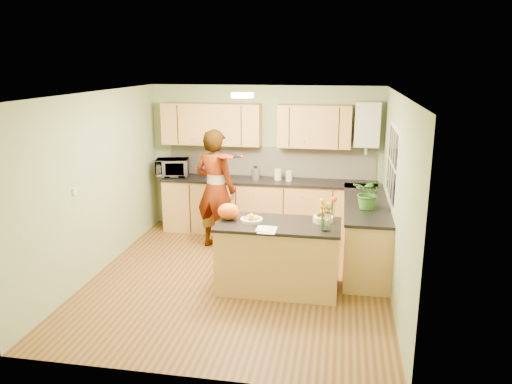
# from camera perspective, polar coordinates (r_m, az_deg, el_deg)

# --- Properties ---
(floor) EXTENTS (4.50, 4.50, 0.00)m
(floor) POSITION_cam_1_polar(r_m,az_deg,el_deg) (6.96, -1.92, -9.82)
(floor) COLOR #513517
(floor) RESTS_ON ground
(ceiling) EXTENTS (4.00, 4.50, 0.02)m
(ceiling) POSITION_cam_1_polar(r_m,az_deg,el_deg) (6.35, -2.12, 11.18)
(ceiling) COLOR white
(ceiling) RESTS_ON wall_back
(wall_back) EXTENTS (4.00, 0.02, 2.50)m
(wall_back) POSITION_cam_1_polar(r_m,az_deg,el_deg) (8.70, 1.04, 3.86)
(wall_back) COLOR #8AA475
(wall_back) RESTS_ON floor
(wall_front) EXTENTS (4.00, 0.02, 2.50)m
(wall_front) POSITION_cam_1_polar(r_m,az_deg,el_deg) (4.47, -7.99, -6.97)
(wall_front) COLOR #8AA475
(wall_front) RESTS_ON floor
(wall_left) EXTENTS (0.02, 4.50, 2.50)m
(wall_left) POSITION_cam_1_polar(r_m,az_deg,el_deg) (7.22, -17.75, 0.87)
(wall_left) COLOR #8AA475
(wall_left) RESTS_ON floor
(wall_right) EXTENTS (0.02, 4.50, 2.50)m
(wall_right) POSITION_cam_1_polar(r_m,az_deg,el_deg) (6.45, 15.67, -0.59)
(wall_right) COLOR #8AA475
(wall_right) RESTS_ON floor
(back_counter) EXTENTS (3.64, 0.62, 0.94)m
(back_counter) POSITION_cam_1_polar(r_m,az_deg,el_deg) (8.58, 1.36, -1.65)
(back_counter) COLOR tan
(back_counter) RESTS_ON floor
(right_counter) EXTENTS (0.62, 2.24, 0.94)m
(right_counter) POSITION_cam_1_polar(r_m,az_deg,el_deg) (7.46, 12.35, -4.56)
(right_counter) COLOR tan
(right_counter) RESTS_ON floor
(splashback) EXTENTS (3.60, 0.02, 0.52)m
(splashback) POSITION_cam_1_polar(r_m,az_deg,el_deg) (8.68, 1.67, 3.50)
(splashback) COLOR beige
(splashback) RESTS_ON back_counter
(upper_cabinets) EXTENTS (3.20, 0.34, 0.70)m
(upper_cabinets) POSITION_cam_1_polar(r_m,az_deg,el_deg) (8.47, -0.31, 7.67)
(upper_cabinets) COLOR tan
(upper_cabinets) RESTS_ON wall_back
(boiler) EXTENTS (0.40, 0.30, 0.86)m
(boiler) POSITION_cam_1_polar(r_m,az_deg,el_deg) (8.35, 12.59, 7.54)
(boiler) COLOR silver
(boiler) RESTS_ON wall_back
(window_right) EXTENTS (0.01, 1.30, 1.05)m
(window_right) POSITION_cam_1_polar(r_m,az_deg,el_deg) (6.96, 15.32, 3.09)
(window_right) COLOR silver
(window_right) RESTS_ON wall_right
(light_switch) EXTENTS (0.02, 0.09, 0.09)m
(light_switch) POSITION_cam_1_polar(r_m,az_deg,el_deg) (6.69, -20.01, 0.06)
(light_switch) COLOR silver
(light_switch) RESTS_ON wall_left
(ceiling_lamp) EXTENTS (0.30, 0.30, 0.07)m
(ceiling_lamp) POSITION_cam_1_polar(r_m,az_deg,el_deg) (6.64, -1.57, 11.01)
(ceiling_lamp) COLOR #FFEABF
(ceiling_lamp) RESTS_ON ceiling
(peninsula_island) EXTENTS (1.57, 0.80, 0.90)m
(peninsula_island) POSITION_cam_1_polar(r_m,az_deg,el_deg) (6.50, 2.57, -7.33)
(peninsula_island) COLOR tan
(peninsula_island) RESTS_ON floor
(fruit_dish) EXTENTS (0.28, 0.28, 0.10)m
(fruit_dish) POSITION_cam_1_polar(r_m,az_deg,el_deg) (6.39, -0.50, -3.06)
(fruit_dish) COLOR beige
(fruit_dish) RESTS_ON peninsula_island
(orange_bowl) EXTENTS (0.25, 0.25, 0.15)m
(orange_bowl) POSITION_cam_1_polar(r_m,az_deg,el_deg) (6.43, 7.66, -2.87)
(orange_bowl) COLOR beige
(orange_bowl) RESTS_ON peninsula_island
(flower_vase) EXTENTS (0.27, 0.27, 0.50)m
(flower_vase) POSITION_cam_1_polar(r_m,az_deg,el_deg) (6.04, 8.09, -1.41)
(flower_vase) COLOR silver
(flower_vase) RESTS_ON peninsula_island
(orange_bag) EXTENTS (0.30, 0.27, 0.21)m
(orange_bag) POSITION_cam_1_polar(r_m,az_deg,el_deg) (6.48, -3.16, -2.22)
(orange_bag) COLOR #F45D14
(orange_bag) RESTS_ON peninsula_island
(papers) EXTENTS (0.21, 0.29, 0.01)m
(papers) POSITION_cam_1_polar(r_m,az_deg,el_deg) (6.08, 1.31, -4.35)
(papers) COLOR white
(papers) RESTS_ON peninsula_island
(violinist) EXTENTS (0.80, 0.65, 1.90)m
(violinist) POSITION_cam_1_polar(r_m,az_deg,el_deg) (7.82, -4.66, 0.30)
(violinist) COLOR #D7A483
(violinist) RESTS_ON floor
(violin) EXTENTS (0.56, 0.49, 0.14)m
(violin) POSITION_cam_1_polar(r_m,az_deg,el_deg) (7.44, -3.68, 4.07)
(violin) COLOR #520A05
(violin) RESTS_ON violinist
(microwave) EXTENTS (0.62, 0.48, 0.30)m
(microwave) POSITION_cam_1_polar(r_m,az_deg,el_deg) (8.82, -9.54, 2.76)
(microwave) COLOR silver
(microwave) RESTS_ON back_counter
(blue_box) EXTENTS (0.34, 0.29, 0.23)m
(blue_box) POSITION_cam_1_polar(r_m,az_deg,el_deg) (8.66, -4.90, 2.43)
(blue_box) COLOR navy
(blue_box) RESTS_ON back_counter
(kettle) EXTENTS (0.15, 0.15, 0.28)m
(kettle) POSITION_cam_1_polar(r_m,az_deg,el_deg) (8.45, -0.05, 2.18)
(kettle) COLOR silver
(kettle) RESTS_ON back_counter
(jar_cream) EXTENTS (0.16, 0.16, 0.19)m
(jar_cream) POSITION_cam_1_polar(r_m,az_deg,el_deg) (8.45, 2.52, 2.02)
(jar_cream) COLOR beige
(jar_cream) RESTS_ON back_counter
(jar_white) EXTENTS (0.14, 0.14, 0.17)m
(jar_white) POSITION_cam_1_polar(r_m,az_deg,el_deg) (8.40, 3.80, 1.86)
(jar_white) COLOR silver
(jar_white) RESTS_ON back_counter
(potted_plant) EXTENTS (0.52, 0.49, 0.45)m
(potted_plant) POSITION_cam_1_polar(r_m,az_deg,el_deg) (6.91, 12.78, -0.10)
(potted_plant) COLOR #377326
(potted_plant) RESTS_ON right_counter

